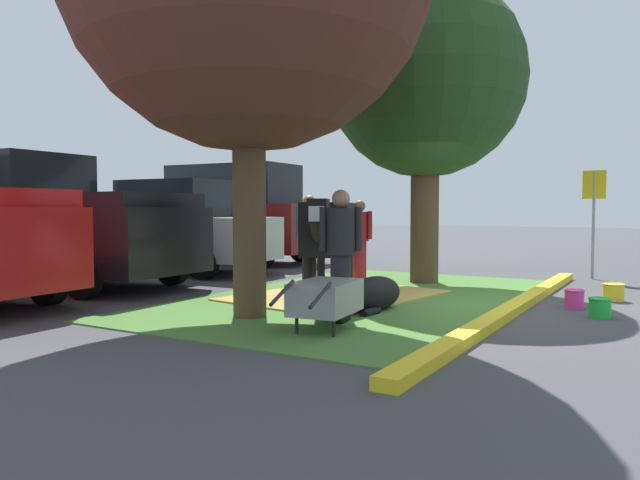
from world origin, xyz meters
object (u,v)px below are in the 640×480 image
person_handler (360,239)px  person_visitor_near (309,238)px  bucket_pink (574,299)px  bucket_yellow (613,292)px  bucket_green (600,307)px  shade_tree_right (426,80)px  suv_dark_grey (234,214)px  person_visitor_far (341,251)px  sedan_silver (177,228)px  pickup_truck_black (56,224)px  cow_holstein (330,229)px  wheelbarrow (326,298)px  parking_sign (594,203)px  calf_lying (373,294)px

person_handler → person_visitor_near: person_visitor_near is taller
bucket_pink → bucket_yellow: (1.07, -0.41, -0.00)m
person_visitor_near → bucket_green: person_visitor_near is taller
shade_tree_right → suv_dark_grey: 6.61m
person_visitor_far → sedan_silver: 6.76m
person_visitor_far → pickup_truck_black: 6.19m
cow_holstein → bucket_green: size_ratio=10.16×
shade_tree_right → suv_dark_grey: size_ratio=1.20×
wheelbarrow → bucket_pink: (3.15, -2.20, -0.25)m
parking_sign → bucket_pink: size_ratio=7.69×
shade_tree_right → person_visitor_far: (-4.17, -0.50, -2.90)m
cow_holstein → pickup_truck_black: bearing=105.1°
person_handler → sedan_silver: size_ratio=0.35×
bucket_yellow → suv_dark_grey: bearing=76.0°
person_visitor_near → sedan_silver: sedan_silver is taller
shade_tree_right → calf_lying: size_ratio=4.26×
person_handler → wheelbarrow: (-4.16, -1.69, -0.45)m
sedan_silver → person_visitor_far: bearing=-119.1°
shade_tree_right → pickup_truck_black: size_ratio=1.03×
person_visitor_near → parking_sign: size_ratio=0.76×
person_visitor_near → person_visitor_far: person_visitor_near is taller
bucket_pink → bucket_green: bearing=-147.2°
cow_holstein → calf_lying: bearing=-128.3°
parking_sign → calf_lying: bearing=159.9°
suv_dark_grey → sedan_silver: bearing=-169.4°
bucket_green → pickup_truck_black: pickup_truck_black is taller
person_handler → wheelbarrow: size_ratio=0.96×
calf_lying → person_visitor_far: 1.05m
shade_tree_right → bucket_green: 5.39m
bucket_pink → sedan_silver: 8.35m
calf_lying → bucket_green: 2.92m
wheelbarrow → bucket_yellow: bearing=-31.7°
parking_sign → sedan_silver: size_ratio=0.48×
wheelbarrow → bucket_yellow: wheelbarrow is taller
parking_sign → bucket_pink: bearing=-176.8°
bucket_green → parking_sign: bearing=7.6°
bucket_pink → suv_dark_grey: size_ratio=0.06×
person_visitor_near → sedan_silver: bearing=80.7°
calf_lying → pickup_truck_black: size_ratio=0.24×
person_visitor_far → parking_sign: size_ratio=0.76×
person_handler → pickup_truck_black: bearing=123.3°
person_visitor_near → person_visitor_far: (-2.67, -2.11, -0.00)m
bucket_green → suv_dark_grey: bearing=66.6°
parking_sign → bucket_green: parking_sign is taller
wheelbarrow → bucket_green: bearing=-45.5°
person_visitor_far → wheelbarrow: (-0.64, -0.17, -0.49)m
cow_holstein → bucket_green: 4.06m
wheelbarrow → sedan_silver: 7.26m
person_visitor_near → bucket_yellow: 5.02m
shade_tree_right → cow_holstein: shade_tree_right is taller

